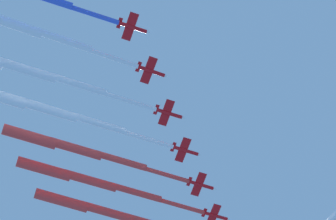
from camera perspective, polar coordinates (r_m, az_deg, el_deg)
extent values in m
cylinder|color=red|center=(259.00, -4.57, -7.56)|extent=(14.02, 15.98, 3.38)
cylinder|color=red|center=(257.40, -7.93, -6.68)|extent=(14.67, 16.52, 4.22)
cylinder|color=red|center=(259.26, 3.50, -7.84)|extent=(6.76, 7.74, 1.29)
cone|color=white|center=(260.69, 4.54, -8.12)|extent=(1.78, 1.78, 1.23)
cylinder|color=black|center=(258.00, 2.51, -7.58)|extent=(1.13, 1.08, 0.97)
ellipsoid|color=black|center=(260.21, 3.90, -7.90)|extent=(1.89, 2.02, 0.81)
cube|color=red|center=(259.07, 3.39, -7.82)|extent=(8.08, 7.37, 1.77)
cube|color=white|center=(257.53, 3.69, -7.10)|extent=(2.01, 2.22, 0.23)
cube|color=red|center=(258.25, 2.72, -7.63)|extent=(3.13, 2.87, 0.72)
cube|color=white|center=(259.07, 2.69, -7.53)|extent=(1.27, 1.39, 1.89)
cylinder|color=red|center=(256.06, 0.83, -7.11)|extent=(12.59, 14.65, 1.65)
cylinder|color=red|center=(252.88, -2.43, -6.13)|extent=(13.23, 15.17, 2.47)
cylinder|color=red|center=(250.91, -5.81, -5.25)|extent=(13.86, 15.70, 3.29)
cylinder|color=red|center=(249.88, -9.22, -4.34)|extent=(14.49, 16.23, 4.11)
cylinder|color=red|center=(249.70, 2.41, -5.57)|extent=(6.76, 7.76, 1.32)
cone|color=white|center=(250.99, 3.49, -5.88)|extent=(1.79, 1.80, 1.25)
cylinder|color=black|center=(248.57, 1.39, -5.28)|extent=(1.14, 1.09, 0.99)
ellipsoid|color=black|center=(250.61, 2.82, -5.64)|extent=(1.90, 2.03, 0.83)
cube|color=red|center=(249.52, 2.30, -5.54)|extent=(8.05, 7.33, 2.00)
cube|color=white|center=(251.03, 1.99, -6.29)|extent=(2.01, 2.22, 0.25)
cube|color=white|center=(248.19, 2.60, -4.77)|extent=(2.01, 2.22, 0.25)
cube|color=red|center=(248.79, 1.60, -5.34)|extent=(3.12, 2.85, 0.81)
cube|color=white|center=(249.65, 1.57, -5.24)|extent=(1.31, 1.42, 1.88)
cylinder|color=red|center=(246.92, -0.29, -4.79)|extent=(12.16, 14.15, 1.68)
cylinder|color=red|center=(244.29, -3.54, -3.78)|extent=(12.80, 14.69, 2.51)
cylinder|color=red|center=(242.81, -6.89, -2.87)|extent=(13.45, 15.22, 3.35)
cylinder|color=red|center=(242.23, -10.26, -1.96)|extent=(14.09, 15.76, 4.19)
cylinder|color=red|center=(241.27, 1.24, -3.01)|extent=(6.73, 7.76, 1.29)
cone|color=white|center=(242.41, 2.36, -3.35)|extent=(1.77, 1.78, 1.23)
cylinder|color=black|center=(240.28, 0.18, -2.70)|extent=(1.13, 1.08, 0.97)
ellipsoid|color=black|center=(242.13, 1.67, -3.10)|extent=(1.89, 2.02, 0.81)
cube|color=red|center=(241.11, 1.12, -2.98)|extent=(8.09, 7.35, 1.76)
cube|color=white|center=(242.59, 0.81, -3.76)|extent=(2.01, 2.22, 0.23)
cube|color=white|center=(239.80, 1.44, -2.18)|extent=(2.01, 2.22, 0.23)
cube|color=red|center=(240.48, 0.40, -2.76)|extent=(3.14, 2.86, 0.72)
cube|color=white|center=(241.34, 0.38, -2.67)|extent=(1.27, 1.39, 1.89)
cylinder|color=white|center=(238.80, -1.66, -2.14)|extent=(12.82, 15.02, 1.64)
cylinder|color=white|center=(236.60, -5.25, -0.98)|extent=(13.46, 15.54, 2.47)
cylinder|color=white|center=(235.70, -8.93, 0.04)|extent=(14.09, 16.07, 3.29)
cylinder|color=red|center=(233.76, 0.00, -0.23)|extent=(6.77, 7.78, 1.33)
cone|color=white|center=(234.73, 1.16, -0.59)|extent=(1.81, 1.81, 1.27)
cylinder|color=black|center=(232.94, -1.10, 0.11)|extent=(1.15, 1.10, 1.00)
ellipsoid|color=black|center=(234.57, 0.45, -0.34)|extent=(1.91, 2.04, 0.84)
cube|color=red|center=(233.62, -0.12, -0.20)|extent=(8.02, 7.30, 2.18)
cube|color=white|center=(234.79, -0.44, -1.04)|extent=(2.01, 2.22, 0.27)
cube|color=white|center=(232.63, 0.19, 0.66)|extent=(2.01, 2.22, 0.27)
cube|color=red|center=(233.10, -0.87, 0.04)|extent=(3.11, 2.84, 0.87)
cube|color=white|center=(234.00, -0.89, 0.11)|extent=(1.34, 1.45, 1.87)
cylinder|color=white|center=(231.75, -3.01, 0.70)|extent=(12.93, 15.09, 1.70)
cylinder|color=white|center=(230.18, -6.73, 1.91)|extent=(13.58, 15.63, 2.55)
cylinder|color=white|center=(229.90, -10.53, 2.96)|extent=(14.23, 16.18, 3.40)
cylinder|color=red|center=(228.45, -1.31, 2.93)|extent=(6.62, 7.89, 1.33)
cone|color=white|center=(229.29, -0.13, 2.53)|extent=(1.80, 1.80, 1.27)
cylinder|color=black|center=(227.76, -2.43, 3.31)|extent=(1.16, 1.09, 1.00)
ellipsoid|color=black|center=(229.22, -0.86, 2.81)|extent=(1.89, 2.05, 0.84)
cube|color=red|center=(228.32, -1.44, 2.97)|extent=(8.10, 7.19, 2.16)
cube|color=white|center=(229.33, -1.77, 2.11)|extent=(1.98, 2.24, 0.27)
cube|color=white|center=(227.51, -1.10, 3.86)|extent=(1.98, 2.24, 0.27)
cube|color=red|center=(227.90, -2.20, 3.24)|extent=(3.14, 2.80, 0.87)
cube|color=white|center=(228.81, -2.22, 3.30)|extent=(1.32, 1.45, 1.87)
cylinder|color=white|center=(226.86, -4.26, 3.93)|extent=(11.85, 14.37, 1.70)
cylinder|color=white|center=(225.77, -7.78, 5.17)|extent=(12.51, 14.89, 2.54)
cylinder|color=white|center=(225.80, -11.39, 6.24)|extent=(13.18, 15.42, 3.39)
cylinder|color=red|center=(223.56, -2.70, 6.18)|extent=(6.76, 7.76, 1.31)
cone|color=white|center=(224.14, -1.47, 5.79)|extent=(1.79, 1.79, 1.24)
cylinder|color=black|center=(223.12, -3.86, 6.55)|extent=(1.14, 1.09, 0.98)
ellipsoid|color=black|center=(224.22, -2.22, 6.06)|extent=(1.90, 2.03, 0.83)
cube|color=red|center=(223.45, -2.83, 6.22)|extent=(8.06, 7.34, 1.93)
cube|color=white|center=(224.41, -3.14, 5.32)|extent=(2.01, 2.22, 0.25)
cube|color=white|center=(222.70, -2.51, 7.14)|extent=(2.01, 2.22, 0.25)
cube|color=red|center=(223.20, -3.62, 6.47)|extent=(3.12, 2.86, 0.78)
cube|color=white|center=(224.12, -3.63, 6.53)|extent=(1.30, 1.41, 1.88)
cylinder|color=blue|center=(222.63, -5.68, 7.12)|extent=(11.69, 13.58, 1.67)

